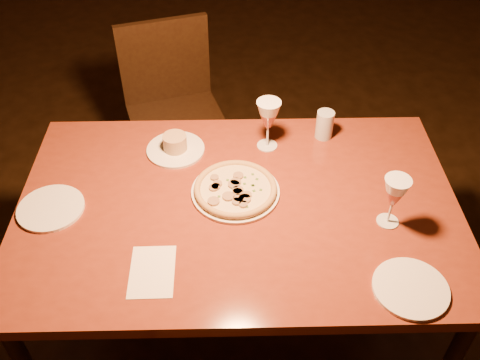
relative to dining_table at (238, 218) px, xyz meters
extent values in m
plane|color=#321F10|center=(0.18, 0.27, -0.73)|extent=(7.00, 7.00, 0.00)
cube|color=maroon|center=(0.00, 0.00, 0.05)|extent=(1.62, 1.17, 0.04)
cylinder|color=black|center=(-0.62, 0.51, -0.35)|extent=(0.05, 0.05, 0.76)
cylinder|color=black|center=(0.74, 0.31, -0.35)|extent=(0.05, 0.05, 0.76)
cube|color=black|center=(-0.15, 0.93, -0.24)|extent=(0.52, 0.52, 0.04)
cube|color=black|center=(-0.18, 1.13, -0.01)|extent=(0.45, 0.10, 0.43)
cylinder|color=black|center=(-0.31, 0.72, -0.50)|extent=(0.04, 0.04, 0.46)
cylinder|color=black|center=(-0.36, 1.08, -0.50)|extent=(0.04, 0.04, 0.46)
cylinder|color=black|center=(0.06, 0.77, -0.50)|extent=(0.04, 0.04, 0.46)
cylinder|color=black|center=(0.00, 1.13, -0.50)|extent=(0.04, 0.04, 0.46)
cylinder|color=white|center=(0.00, 0.05, 0.08)|extent=(0.31, 0.31, 0.01)
cylinder|color=beige|center=(0.00, 0.05, 0.09)|extent=(0.28, 0.28, 0.01)
torus|color=#D9AF5E|center=(0.00, 0.05, 0.09)|extent=(0.29, 0.29, 0.02)
cylinder|color=white|center=(-0.19, 0.32, 0.08)|extent=(0.22, 0.22, 0.01)
cylinder|color=tan|center=(-0.19, 0.32, 0.11)|extent=(0.09, 0.09, 0.06)
cylinder|color=#B3BAC3|center=(0.39, 0.31, 0.13)|extent=(0.07, 0.07, 0.11)
cylinder|color=white|center=(-0.62, 0.08, 0.08)|extent=(0.22, 0.22, 0.01)
cylinder|color=white|center=(0.43, -0.43, 0.08)|extent=(0.22, 0.22, 0.01)
cube|color=white|center=(-0.30, -0.24, 0.07)|extent=(0.16, 0.21, 0.00)
camera|label=1|loc=(-0.21, -1.26, 1.35)|focal=40.00mm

